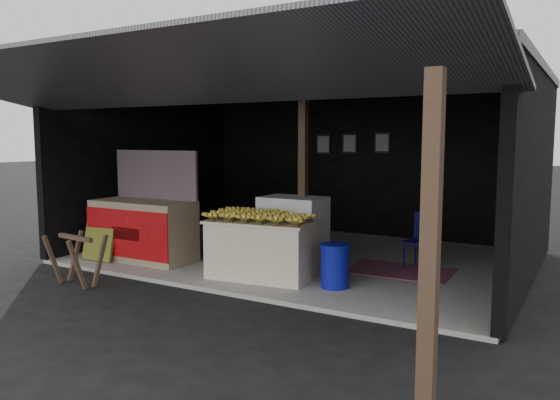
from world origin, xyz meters
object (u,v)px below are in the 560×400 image
Objects in this scene: white_crate at (293,231)px; water_barrel at (335,267)px; neighbor_stall at (144,227)px; sawhorse at (76,254)px; banana_table at (263,248)px; plastic_chair at (423,237)px.

water_barrel is (1.09, -0.83, -0.26)m from white_crate.
sawhorse is (0.20, -1.51, -0.14)m from neighbor_stall.
neighbor_stall is (-2.28, -0.02, 0.12)m from banana_table.
neighbor_stall is 3.20× the size of water_barrel.
sawhorse is 1.32× the size of water_barrel.
sawhorse is 0.87× the size of plastic_chair.
water_barrel is (3.20, 1.54, -0.11)m from sawhorse.
sawhorse is 3.55m from water_barrel.
banana_table is 0.86m from white_crate.
neighbor_stall is 4.43m from plastic_chair.
white_crate is 1.94× the size of water_barrel.
sawhorse is at bearing -150.48° from banana_table.
neighbor_stall reaches higher than plastic_chair.
sawhorse is (-2.08, -1.52, -0.03)m from banana_table.
neighbor_stall reaches higher than white_crate.
plastic_chair is (1.83, 1.64, 0.08)m from banana_table.
white_crate is at bearing 20.21° from neighbor_stall.
sawhorse reaches higher than water_barrel.
banana_table is 2.17× the size of sawhorse.
white_crate is at bearing 55.01° from sawhorse.
water_barrel is at bearing 32.34° from sawhorse.
banana_table is 1.48× the size of white_crate.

